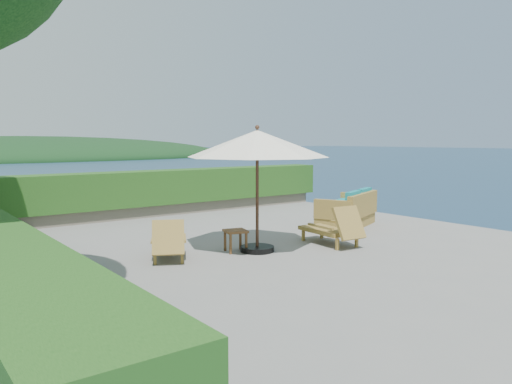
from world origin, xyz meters
TOP-DOWN VIEW (x-y plane):
  - ground at (0.00, 0.00)m, footprint 12.00×12.00m
  - foundation at (0.00, 0.00)m, footprint 12.00×12.00m
  - ocean at (0.00, 0.00)m, footprint 600.00×600.00m
  - offshore_island at (25.00, 140.00)m, footprint 126.00×57.60m
  - planter_wall_far at (0.00, 5.60)m, footprint 12.00×0.60m
  - hedge_far at (0.00, 5.60)m, footprint 12.40×0.90m
  - patio_umbrella at (-0.37, -0.12)m, footprint 2.95×2.95m
  - lounge_left at (-2.11, 0.36)m, footprint 1.18×1.52m
  - lounge_right at (1.32, -0.63)m, footprint 0.78×1.59m
  - side_table at (-0.74, 0.11)m, footprint 0.52×0.52m
  - wicker_loveseat at (3.35, 0.81)m, footprint 2.22×1.71m

SIDE VIEW (x-z plane):
  - offshore_island at x=25.00m, z-range -9.30..3.30m
  - ocean at x=0.00m, z-range -3.00..-3.00m
  - foundation at x=0.00m, z-range -3.05..-0.05m
  - ground at x=0.00m, z-range 0.00..0.00m
  - planter_wall_far at x=0.00m, z-range 0.00..0.36m
  - lounge_left at x=-2.11m, z-range -0.07..0.75m
  - lounge_right at x=1.32m, z-range -0.07..0.82m
  - side_table at x=-0.74m, z-range 0.15..0.60m
  - wicker_loveseat at x=3.35m, z-range -0.11..0.87m
  - hedge_far at x=0.00m, z-range 0.35..1.35m
  - patio_umbrella at x=-0.37m, z-range 0.88..3.44m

